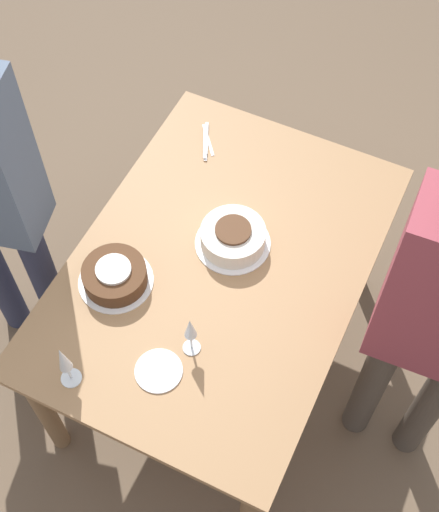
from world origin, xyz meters
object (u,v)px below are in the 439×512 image
object	(u,v)px
cake_center_white	(233,237)
wine_glass_near	(64,361)
wine_glass_far	(190,330)
cake_front_chocolate	(115,276)

from	to	relation	value
cake_center_white	wine_glass_near	xyz separation A→B (m)	(0.70, -0.25, 0.10)
wine_glass_near	wine_glass_far	bearing A→B (deg)	131.27
cake_center_white	cake_front_chocolate	bearing A→B (deg)	-43.17
wine_glass_far	wine_glass_near	bearing A→B (deg)	-48.73
cake_center_white	wine_glass_far	distance (m)	0.45
cake_center_white	wine_glass_far	bearing A→B (deg)	6.93
cake_center_white	wine_glass_near	distance (m)	0.75
cake_front_chocolate	cake_center_white	bearing A→B (deg)	136.83
wine_glass_far	cake_center_white	bearing A→B (deg)	-173.07
cake_front_chocolate	wine_glass_far	world-z (taller)	wine_glass_far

